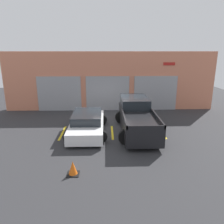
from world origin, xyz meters
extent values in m
plane|color=#2D2D30|center=(0.00, 0.00, 0.00)|extent=(28.00, 28.00, 0.00)
cube|color=#D17A5B|center=(0.00, 3.30, 2.27)|extent=(16.42, 0.60, 4.54)
cube|color=#939399|center=(-3.97, 2.96, 1.35)|extent=(3.37, 0.08, 2.70)
cube|color=#939399|center=(-0.20, 2.96, 1.35)|extent=(3.37, 0.08, 2.70)
cube|color=#939399|center=(3.57, 2.96, 1.35)|extent=(3.37, 0.08, 2.70)
cube|color=#B21E19|center=(4.52, 2.97, 3.62)|extent=(0.90, 0.03, 0.22)
cube|color=black|center=(1.45, -1.96, 0.70)|extent=(1.82, 5.43, 0.95)
cube|color=#1E2328|center=(1.45, -0.47, 1.47)|extent=(1.67, 2.44, 0.61)
cube|color=black|center=(0.58, -3.18, 1.26)|extent=(0.08, 2.99, 0.18)
cube|color=black|center=(2.32, -3.18, 1.26)|extent=(0.08, 2.99, 0.18)
cube|color=black|center=(1.45, -4.63, 1.26)|extent=(1.82, 0.08, 0.18)
cylinder|color=black|center=(0.65, -0.28, 0.40)|extent=(0.81, 0.22, 0.81)
cylinder|color=black|center=(2.25, -0.28, 0.40)|extent=(0.81, 0.22, 0.81)
cylinder|color=black|center=(0.65, -3.64, 0.40)|extent=(0.81, 0.22, 0.81)
cylinder|color=black|center=(2.25, -3.64, 0.40)|extent=(0.81, 0.22, 0.81)
cube|color=white|center=(-1.45, -1.96, 0.44)|extent=(1.85, 4.49, 0.58)
cube|color=#1E2328|center=(-1.45, -1.85, 0.96)|extent=(1.63, 2.47, 0.45)
cylinder|color=black|center=(-2.26, -0.57, 0.34)|extent=(0.67, 0.22, 0.67)
cylinder|color=black|center=(-0.64, -0.57, 0.34)|extent=(0.67, 0.22, 0.67)
cylinder|color=black|center=(-2.26, -3.35, 0.34)|extent=(0.67, 0.22, 0.67)
cylinder|color=black|center=(-0.64, -3.35, 0.34)|extent=(0.67, 0.22, 0.67)
cube|color=gold|center=(-2.90, -1.96, 0.00)|extent=(0.12, 2.20, 0.01)
cube|color=gold|center=(0.00, -1.96, 0.00)|extent=(0.12, 2.20, 0.01)
cube|color=gold|center=(2.90, -1.96, 0.00)|extent=(0.12, 2.20, 0.01)
cube|color=black|center=(-1.67, -6.36, 0.01)|extent=(0.47, 0.47, 0.03)
cone|color=orange|center=(-1.67, -6.36, 0.28)|extent=(0.36, 0.36, 0.55)
camera|label=1|loc=(-0.40, -13.89, 4.67)|focal=35.00mm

